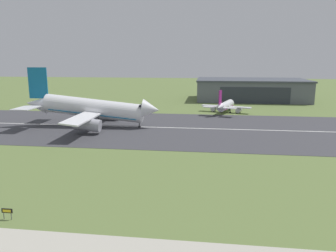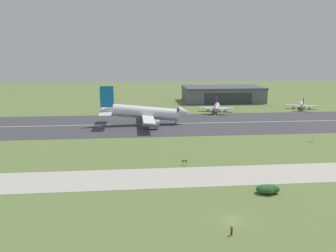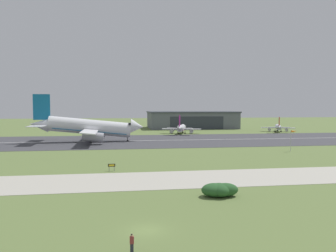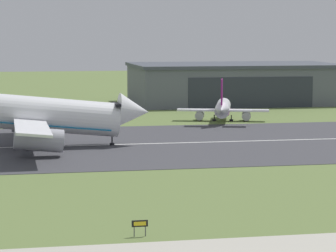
{
  "view_description": "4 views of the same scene",
  "coord_description": "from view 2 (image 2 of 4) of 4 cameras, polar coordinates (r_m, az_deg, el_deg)",
  "views": [
    {
      "loc": [
        22.53,
        -2.99,
        21.75
      ],
      "look_at": [
        12.97,
        70.96,
        6.37
      ],
      "focal_mm": 35.0,
      "sensor_mm": 36.0,
      "label": 1
    },
    {
      "loc": [
        -19.01,
        -59.9,
        32.87
      ],
      "look_at": [
        -6.87,
        66.43,
        5.79
      ],
      "focal_mm": 35.0,
      "sensor_mm": 36.0,
      "label": 2
    },
    {
      "loc": [
        -2.82,
        -36.3,
        14.0
      ],
      "look_at": [
        14.39,
        81.07,
        7.07
      ],
      "focal_mm": 35.0,
      "sensor_mm": 36.0,
      "label": 3
    },
    {
      "loc": [
        -16.17,
        -38.6,
        19.5
      ],
      "look_at": [
        6.32,
        78.69,
        5.53
      ],
      "focal_mm": 85.0,
      "sensor_mm": 36.0,
      "label": 4
    }
  ],
  "objects": [
    {
      "name": "airplane_parked_centre",
      "position": [
        199.78,
        8.47,
        3.28
      ],
      "size": [
        20.39,
        23.7,
        9.94
      ],
      "color": "white",
      "rests_on": "ground_plane"
    },
    {
      "name": "windsock_pole",
      "position": [
        141.75,
        24.5,
        -0.01
      ],
      "size": [
        2.67,
        1.39,
        6.61
      ],
      "color": "#B7B7BC",
      "rests_on": "ground_plane"
    },
    {
      "name": "airplane_parked_west",
      "position": [
        224.55,
        22.29,
        3.39
      ],
      "size": [
        18.23,
        21.88,
        8.51
      ],
      "color": "silver",
      "rests_on": "ground_plane"
    },
    {
      "name": "shrub_clump",
      "position": [
        85.06,
        16.96,
        -10.48
      ],
      "size": [
        5.83,
        3.79,
        2.09
      ],
      "color": "#285628",
      "rests_on": "ground_plane"
    },
    {
      "name": "spectator_left",
      "position": [
        65.35,
        11.02,
        -17.38
      ],
      "size": [
        0.4,
        0.24,
        1.88
      ],
      "color": "#282B38",
      "rests_on": "ground_plane"
    },
    {
      "name": "ground_plane",
      "position": [
        115.72,
        4.21,
        -4.49
      ],
      "size": [
        649.12,
        649.12,
        0.0
      ],
      "primitive_type": "plane",
      "color": "olive"
    },
    {
      "name": "runway_centreline",
      "position": [
        163.19,
        1.31,
        0.45
      ],
      "size": [
        368.2,
        0.7,
        0.01
      ],
      "primitive_type": "cube",
      "color": "silver",
      "rests_on": "runway_strip"
    },
    {
      "name": "runway_sign",
      "position": [
        101.46,
        2.89,
        -6.17
      ],
      "size": [
        1.58,
        0.13,
        1.6
      ],
      "color": "#4C4C51",
      "rests_on": "ground_plane"
    },
    {
      "name": "hangar_building",
      "position": [
        246.24,
        9.44,
        5.51
      ],
      "size": [
        57.15,
        33.57,
        11.07
      ],
      "color": "slate",
      "rests_on": "ground_plane"
    },
    {
      "name": "taxiway_road",
      "position": [
        93.32,
        6.7,
        -8.65
      ],
      "size": [
        306.84,
        15.4,
        0.05
      ],
      "primitive_type": "cube",
      "color": "#B2AD9E",
      "rests_on": "ground_plane"
    },
    {
      "name": "runway_strip",
      "position": [
        163.2,
        1.31,
        0.43
      ],
      "size": [
        409.12,
        53.64,
        0.06
      ],
      "primitive_type": "cube",
      "color": "#3D3D42",
      "rests_on": "ground_plane"
    },
    {
      "name": "airplane_landing",
      "position": [
        160.22,
        -4.03,
        2.28
      ],
      "size": [
        45.07,
        44.97,
        19.0
      ],
      "color": "white",
      "rests_on": "ground_plane"
    }
  ]
}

